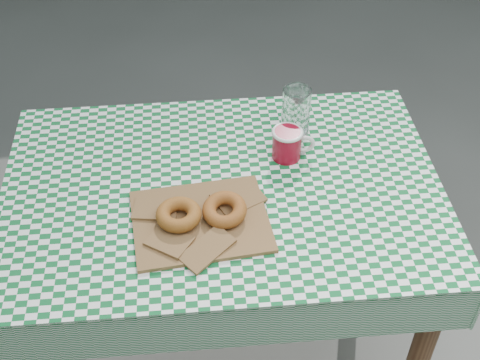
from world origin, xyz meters
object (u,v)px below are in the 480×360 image
Objects in this scene: coffee_mug at (287,144)px; drinking_glass at (296,112)px; table at (225,278)px; paper_bag at (201,220)px.

coffee_mug is 1.09× the size of drinking_glass.
drinking_glass is (0.24, 0.18, 0.45)m from table.
table is 7.18× the size of coffee_mug.
paper_bag is 0.44m from drinking_glass.
coffee_mug is at bearing -117.06° from drinking_glass.
paper_bag reaches higher than table.
table is 0.47m from coffee_mug.
table is 0.41m from paper_bag.
drinking_glass reaches higher than coffee_mug.
table is at bearing -145.65° from coffee_mug.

